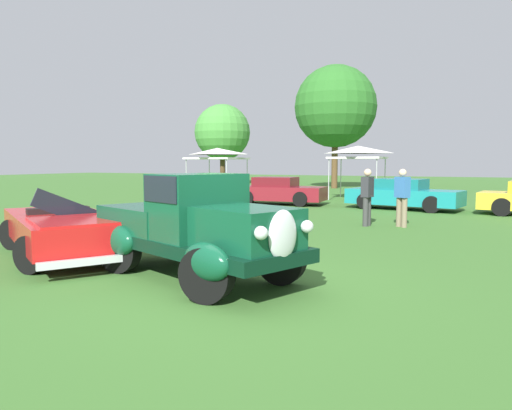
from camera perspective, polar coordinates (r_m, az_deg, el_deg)
The scene contains 11 objects.
ground_plane at distance 7.42m, azimuth -3.46°, elevation -9.61°, with size 120.00×120.00×0.00m, color #386628.
feature_pickup_truck at distance 7.84m, azimuth -7.24°, elevation -2.42°, with size 4.32×2.94×1.70m.
neighbor_convertible at distance 10.26m, azimuth -21.80°, elevation -2.56°, with size 4.62×3.80×1.40m.
show_car_burgundy at distance 21.44m, azimuth 2.65°, elevation 1.67°, with size 4.14×1.90×1.22m.
show_car_teal at distance 20.03m, azimuth 17.01°, elevation 1.21°, with size 4.61×2.52×1.22m.
spectator_near_truck at distance 14.49m, azimuth 13.07°, elevation 1.14°, with size 0.32×0.44×1.69m.
spectator_by_row at distance 14.54m, azimuth 16.95°, elevation 1.06°, with size 0.47×0.42×1.69m.
canopy_tent_left_field at distance 28.41m, azimuth -4.62°, elevation 6.18°, with size 2.92×2.92×2.71m.
canopy_tent_center_field at distance 25.01m, azimuth 12.01°, elevation 6.23°, with size 2.60×2.60×2.71m.
treeline_far_left at distance 41.47m, azimuth -4.01°, elevation 8.59°, with size 4.74×4.74×6.80m.
treeline_mid_left at distance 35.34m, azimuth 9.40°, elevation 11.44°, with size 5.83×5.83×8.75m.
Camera 1 is at (3.39, -6.33, 1.88)m, focal length 33.70 mm.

